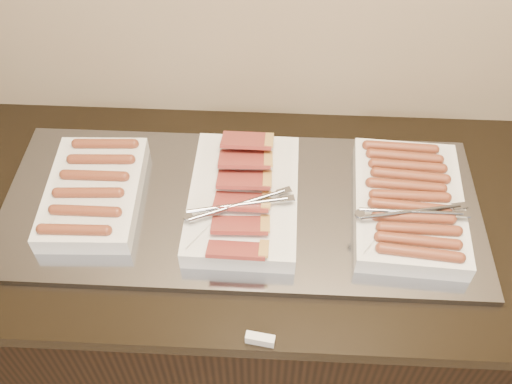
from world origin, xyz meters
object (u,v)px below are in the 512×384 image
dish_left (94,191)px  dish_right (409,203)px  warming_tray (241,207)px  dish_center (243,197)px  counter (251,298)px

dish_left → dish_right: (0.78, -0.00, 0.00)m
warming_tray → dish_center: dish_center is taller
dish_center → dish_right: size_ratio=1.03×
warming_tray → dish_right: 0.42m
dish_left → dish_right: bearing=-2.5°
counter → dish_left: 0.63m
dish_center → warming_tray: bearing=153.4°
warming_tray → dish_right: (0.41, -0.00, 0.04)m
dish_left → dish_center: bearing=-2.8°
dish_right → counter: bearing=-177.3°
counter → dish_left: (-0.39, 0.00, 0.50)m
dish_center → dish_right: bearing=0.9°
warming_tray → dish_right: dish_right is taller
dish_center → dish_right: 0.41m
dish_left → dish_center: 0.37m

